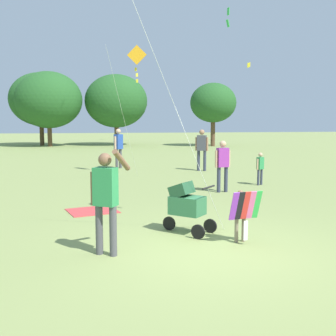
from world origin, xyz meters
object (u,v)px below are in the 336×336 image
person_adult_flyer (106,194)px  kite_orange_delta (136,60)px  person_couple_left (223,162)px  person_back_turned (260,166)px  person_red_shirt (118,145)px  child_with_butterfly_kite (242,210)px  stroller (186,203)px  picnic_blanket (92,211)px  person_sitting_far (202,147)px

person_adult_flyer → kite_orange_delta: size_ratio=0.35×
person_couple_left → person_back_turned: (1.66, 1.16, -0.28)m
person_red_shirt → person_couple_left: person_red_shirt is taller
child_with_butterfly_kite → person_couple_left: bearing=77.8°
stroller → person_adult_flyer: bearing=-144.3°
person_adult_flyer → picnic_blanket: bearing=95.5°
person_couple_left → person_red_shirt: bearing=113.7°
picnic_blanket → person_sitting_far: bearing=58.9°
child_with_butterfly_kite → person_adult_flyer: (-2.44, -0.34, 0.43)m
person_adult_flyer → person_sitting_far: 11.60m
child_with_butterfly_kite → person_back_turned: size_ratio=0.88×
stroller → kite_orange_delta: (-0.33, 8.44, 3.87)m
stroller → child_with_butterfly_kite: bearing=-42.2°
person_sitting_far → person_red_shirt: bearing=158.1°
person_couple_left → person_adult_flyer: bearing=-122.7°
kite_orange_delta → person_sitting_far: (2.91, 1.27, -3.42)m
person_adult_flyer → child_with_butterfly_kite: bearing=7.9°
person_couple_left → picnic_blanket: person_couple_left is taller
kite_orange_delta → picnic_blanket: kite_orange_delta is taller
person_couple_left → person_sitting_far: bearing=83.8°
person_sitting_far → person_back_turned: bearing=-75.4°
kite_orange_delta → person_red_shirt: kite_orange_delta is taller
child_with_butterfly_kite → stroller: 1.17m
person_back_turned → person_red_shirt: bearing=129.7°
person_adult_flyer → stroller: person_adult_flyer is taller
person_red_shirt → person_couple_left: size_ratio=1.13×
picnic_blanket → stroller: bearing=-50.2°
person_adult_flyer → person_red_shirt: size_ratio=0.99×
person_adult_flyer → kite_orange_delta: (1.24, 9.57, 3.44)m
stroller → picnic_blanket: (-1.90, 2.28, -0.60)m
person_couple_left → person_back_turned: size_ratio=1.43×
kite_orange_delta → person_red_shirt: 4.39m
stroller → kite_orange_delta: bearing=92.3°
picnic_blanket → person_back_turned: bearing=30.7°
stroller → picnic_blanket: 3.03m
person_adult_flyer → person_sitting_far: size_ratio=0.99×
kite_orange_delta → person_back_turned: bearing=-35.7°
kite_orange_delta → picnic_blanket: (-1.57, -6.16, -4.46)m
person_couple_left → picnic_blanket: 4.54m
person_adult_flyer → person_couple_left: person_adult_flyer is taller
person_couple_left → kite_orange_delta: bearing=120.1°
kite_orange_delta → person_back_turned: (3.99, -2.86, -3.82)m
person_back_turned → stroller: bearing=-123.2°
person_red_shirt → picnic_blanket: person_red_shirt is taller
person_back_turned → person_adult_flyer: bearing=-127.9°
person_adult_flyer → person_sitting_far: person_sitting_far is taller
person_sitting_far → person_back_turned: person_sitting_far is taller
person_red_shirt → person_couple_left: bearing=-66.3°
person_adult_flyer → person_red_shirt: (0.62, 12.26, 0.03)m
child_with_butterfly_kite → picnic_blanket: (-2.77, 3.07, -0.59)m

